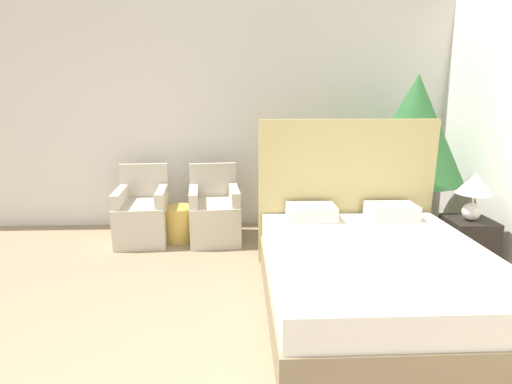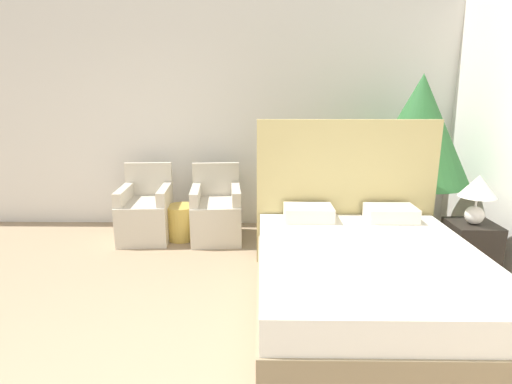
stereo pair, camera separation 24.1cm
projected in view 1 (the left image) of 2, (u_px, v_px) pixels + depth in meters
wall_back at (221, 116)px, 5.16m from camera, size 10.00×0.06×2.90m
bed at (372, 270)px, 3.33m from camera, size 1.81×2.05×1.50m
armchair_near_window_left at (143, 217)px, 4.80m from camera, size 0.63×0.73×0.89m
armchair_near_window_right at (215, 216)px, 4.84m from camera, size 0.64×0.74×0.89m
potted_palm at (413, 134)px, 4.58m from camera, size 1.17×1.17×1.96m
nightstand at (467, 244)px, 4.05m from camera, size 0.43×0.42×0.52m
table_lamp at (474, 189)px, 3.89m from camera, size 0.34×0.34×0.48m
side_table at (179, 224)px, 4.83m from camera, size 0.37×0.37×0.42m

